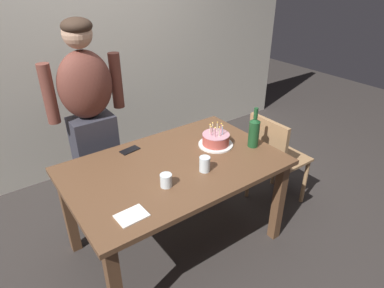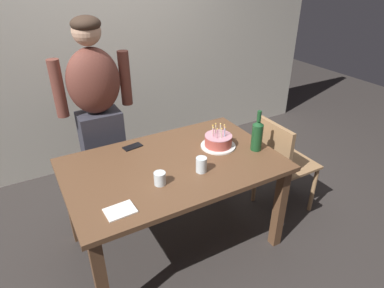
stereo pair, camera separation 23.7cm
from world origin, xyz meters
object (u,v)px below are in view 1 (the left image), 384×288
Objects in this scene: water_glass_near at (205,164)px; dining_chair at (273,155)px; cell_phone at (130,150)px; wine_bottle at (254,131)px; water_glass_far at (166,180)px; person_man_bearded at (91,122)px; birthday_cake at (216,140)px; napkin_stack at (132,216)px.

water_glass_near is 0.12× the size of dining_chair.
wine_bottle is at bearing -40.63° from cell_phone.
cell_phone is at bearing 69.08° from dining_chair.
water_glass_far reaches higher than cell_phone.
dining_chair reaches higher than water_glass_near.
water_glass_far is at bearing 97.79° from person_man_bearded.
person_man_bearded reaches higher than wine_bottle.
water_glass_near is 1.24× the size of water_glass_far.
birthday_cake is 1.57× the size of napkin_stack.
person_man_bearded is (-0.43, 0.91, 0.08)m from water_glass_near.
dining_chair reaches higher than cell_phone.
cell_phone is at bearing 110.86° from person_man_bearded.
wine_bottle is 0.19× the size of person_man_bearded.
person_man_bearded reaches higher than water_glass_far.
water_glass_far is 0.59× the size of cell_phone.
water_glass_far is 0.82m from wine_bottle.
napkin_stack is (-0.32, -0.67, 0.00)m from cell_phone.
water_glass_far is (-0.30, 0.00, -0.01)m from water_glass_near.
water_glass_near is 0.90m from dining_chair.
person_man_bearded is at bearing 115.14° from water_glass_near.
dining_chair is (1.13, -0.43, -0.23)m from cell_phone.
water_glass_far is 0.27× the size of wine_bottle.
person_man_bearded reaches higher than napkin_stack.
dining_chair is (0.33, 0.06, -0.35)m from wine_bottle.
napkin_stack is (-0.31, -0.13, -0.04)m from water_glass_far.
water_glass_near reaches higher than napkin_stack.
dining_chair is at bearing 147.84° from person_man_bearded.
person_man_bearded reaches higher than dining_chair.
wine_bottle is at bearing 9.23° from napkin_stack.
birthday_cake is 0.99m from person_man_bearded.
water_glass_near is 0.63m from napkin_stack.
person_man_bearded is at bearing 136.48° from birthday_cake.
person_man_bearded is (-0.94, 0.86, 0.01)m from wine_bottle.
birthday_cake is 0.63m from water_glass_far.
wine_bottle is 0.36× the size of dining_chair.
wine_bottle is 0.94m from cell_phone.
napkin_stack is 0.19× the size of dining_chair.
cell_phone is at bearing 117.87° from water_glass_near.
dining_chair is (1.15, 0.11, -0.27)m from water_glass_far.
cell_phone is 1.23m from dining_chair.
water_glass_near is (-0.29, -0.23, 0.01)m from birthday_cake.
cell_phone is 0.17× the size of dining_chair.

